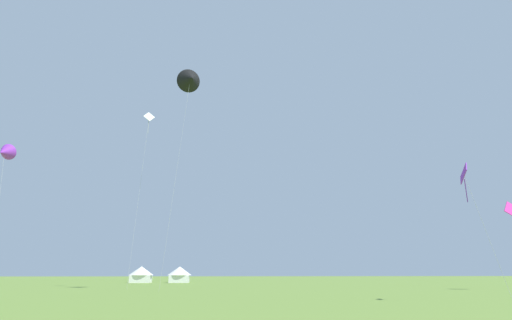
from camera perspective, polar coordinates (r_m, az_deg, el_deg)
kite_purple_diamond at (r=27.89m, az=27.37°, el=-2.07°), size 1.40×1.82×8.27m
kite_purple_delta at (r=48.27m, az=-31.98°, el=0.93°), size 2.44×2.44×14.46m
kite_black_delta at (r=45.07m, az=-9.28°, el=11.18°), size 3.40×3.35×23.37m
kite_white_diamond at (r=51.18m, az=-14.99°, el=4.83°), size 1.32×2.73×20.86m
festival_tent_left at (r=74.38m, az=-15.90°, el=-15.18°), size 4.18×4.18×2.72m
festival_tent_center at (r=73.60m, az=-10.75°, el=-15.50°), size 4.16×4.16×2.70m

